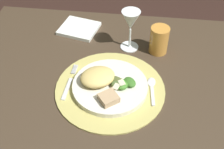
{
  "coord_description": "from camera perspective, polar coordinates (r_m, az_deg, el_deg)",
  "views": [
    {
      "loc": [
        0.01,
        -0.68,
        1.45
      ],
      "look_at": [
        -0.07,
        0.02,
        0.76
      ],
      "focal_mm": 47.25,
      "sensor_mm": 36.0,
      "label": 1
    }
  ],
  "objects": [
    {
      "name": "dining_table",
      "position": [
        1.09,
        3.69,
        -7.04
      ],
      "size": [
        1.23,
        0.83,
        0.74
      ],
      "color": "#3E2F22",
      "rests_on": "ground"
    },
    {
      "name": "placemat",
      "position": [
        0.96,
        -0.37,
        -2.79
      ],
      "size": [
        0.36,
        0.36,
        0.01
      ],
      "primitive_type": "cylinder",
      "color": "tan",
      "rests_on": "dining_table"
    },
    {
      "name": "dinner_plate",
      "position": [
        0.95,
        -0.37,
        -2.3
      ],
      "size": [
        0.24,
        0.24,
        0.02
      ],
      "primitive_type": "cylinder",
      "color": "silver",
      "rests_on": "placemat"
    },
    {
      "name": "pasta_serving",
      "position": [
        0.94,
        -2.81,
        -0.46
      ],
      "size": [
        0.14,
        0.13,
        0.04
      ],
      "primitive_type": "ellipsoid",
      "rotation": [
        0.0,
        0.0,
        3.61
      ],
      "color": "#DBBC6C",
      "rests_on": "dinner_plate"
    },
    {
      "name": "salad_greens",
      "position": [
        0.94,
        1.78,
        -1.67
      ],
      "size": [
        0.1,
        0.08,
        0.02
      ],
      "color": "#367E22",
      "rests_on": "dinner_plate"
    },
    {
      "name": "bread_piece",
      "position": [
        0.89,
        -0.66,
        -4.58
      ],
      "size": [
        0.07,
        0.07,
        0.02
      ],
      "primitive_type": "cube",
      "rotation": [
        0.0,
        0.0,
        0.66
      ],
      "color": "tan",
      "rests_on": "dinner_plate"
    },
    {
      "name": "fork",
      "position": [
        0.98,
        -8.28,
        -1.7
      ],
      "size": [
        0.02,
        0.16,
        0.0
      ],
      "color": "silver",
      "rests_on": "placemat"
    },
    {
      "name": "spoon",
      "position": [
        0.97,
        7.72,
        -2.25
      ],
      "size": [
        0.03,
        0.12,
        0.01
      ],
      "color": "silver",
      "rests_on": "placemat"
    },
    {
      "name": "napkin",
      "position": [
        1.22,
        -6.39,
        8.84
      ],
      "size": [
        0.17,
        0.16,
        0.01
      ],
      "primitive_type": "cube",
      "rotation": [
        0.0,
        0.0,
        -0.23
      ],
      "color": "white",
      "rests_on": "dining_table"
    },
    {
      "name": "wine_glass",
      "position": [
        1.06,
        3.63,
        10.05
      ],
      "size": [
        0.07,
        0.07,
        0.16
      ],
      "color": "silver",
      "rests_on": "dining_table"
    },
    {
      "name": "amber_tumbler",
      "position": [
        1.09,
        9.09,
        6.61
      ],
      "size": [
        0.07,
        0.07,
        0.1
      ],
      "primitive_type": "cylinder",
      "color": "#C98738",
      "rests_on": "dining_table"
    }
  ]
}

